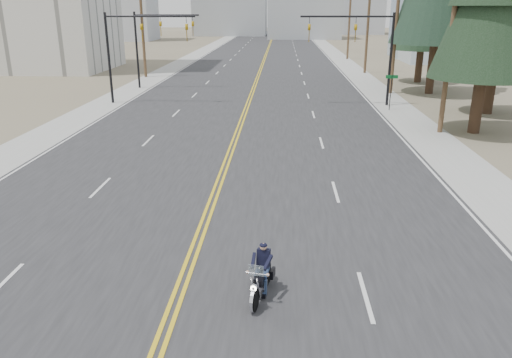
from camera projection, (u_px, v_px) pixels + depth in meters
The scene contains 17 objects.
road at pixel (264, 59), 75.87m from camera, with size 20.00×200.00×0.01m, color #303033.
sidewalk_left at pixel (190, 58), 76.42m from camera, with size 3.00×200.00×0.01m, color #A5A5A0.
sidewalk_right at pixel (340, 59), 75.31m from camera, with size 3.00×200.00×0.01m, color #A5A5A0.
traffic_mast_left at pixel (133, 40), 38.80m from camera, with size 7.10×0.26×7.00m.
traffic_mast_right at pixel (365, 41), 37.94m from camera, with size 7.10×0.26×7.00m.
traffic_mast_far at pixel (154, 36), 46.40m from camera, with size 6.10×0.26×7.00m.
street_sign at pixel (391, 86), 36.98m from camera, with size 0.90×0.06×2.62m.
utility_pole_b at pixel (452, 32), 28.93m from camera, with size 2.20×0.30×11.50m.
utility_pole_c at pixel (396, 27), 43.18m from camera, with size 2.20×0.30×11.00m.
utility_pole_d at pixel (368, 20), 57.27m from camera, with size 2.20×0.30×11.50m.
utility_pole_e at pixel (349, 19), 73.41m from camera, with size 2.20×0.30×11.00m.
utility_pole_left at pixel (142, 26), 53.91m from camera, with size 2.20×0.30×10.50m.
haze_bldg_b at pixel (304, 9), 125.17m from camera, with size 18.00×14.00×14.00m, color #ADB2B7.
haze_bldg_c at pixel (454, 0), 108.80m from camera, with size 16.00×12.00×18.00m, color #B7BCC6.
haze_bldg_e at pixel (358, 13), 148.29m from camera, with size 14.00×14.00×12.00m, color #B7BCC6.
haze_bldg_f at pixel (85, 5), 132.37m from camera, with size 12.00×12.00×16.00m, color #ADB2B7.
motorcyclist at pixel (261, 272), 13.06m from camera, with size 0.80×1.87×1.46m, color black, non-canonical shape.
Camera 1 is at (2.68, -7.68, 7.29)m, focal length 35.00 mm.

